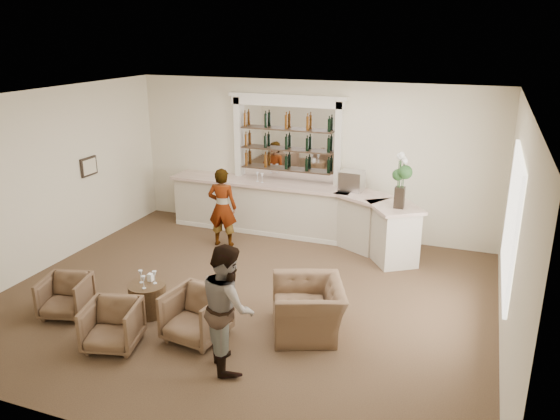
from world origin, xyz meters
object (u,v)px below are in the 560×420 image
(sommelier, at_px, (222,207))
(armchair_center, at_px, (112,325))
(espresso_machine, at_px, (352,181))
(bar_counter, at_px, (295,212))
(armchair_left, at_px, (66,296))
(flower_vase, at_px, (401,177))
(armchair_right, at_px, (196,315))
(armchair_far, at_px, (308,308))
(guest, at_px, (228,306))
(cocktail_table, at_px, (148,299))

(sommelier, height_order, armchair_center, sommelier)
(espresso_machine, bearing_deg, bar_counter, -171.02)
(armchair_left, height_order, espresso_machine, espresso_machine)
(flower_vase, bearing_deg, armchair_right, -121.54)
(sommelier, height_order, armchair_far, sommelier)
(armchair_right, relative_size, flower_vase, 0.78)
(armchair_center, distance_m, armchair_right, 1.17)
(bar_counter, distance_m, sommelier, 1.59)
(sommelier, bearing_deg, armchair_center, 85.75)
(guest, height_order, armchair_right, guest)
(bar_counter, bearing_deg, armchair_far, -67.84)
(cocktail_table, distance_m, sommelier, 3.10)
(guest, height_order, armchair_center, guest)
(armchair_left, distance_m, armchair_right, 2.26)
(armchair_right, relative_size, armchair_far, 0.70)
(bar_counter, distance_m, armchair_center, 5.11)
(armchair_right, bearing_deg, espresso_machine, 82.68)
(armchair_center, xyz_separation_m, armchair_right, (0.99, 0.61, 0.04))
(cocktail_table, xyz_separation_m, armchair_far, (2.53, 0.38, 0.13))
(cocktail_table, relative_size, guest, 0.34)
(espresso_machine, bearing_deg, guest, -90.84)
(guest, distance_m, flower_vase, 4.47)
(bar_counter, relative_size, armchair_center, 7.75)
(armchair_center, bearing_deg, flower_vase, 38.22)
(armchair_center, bearing_deg, armchair_far, 14.69)
(armchair_center, distance_m, flower_vase, 5.57)
(cocktail_table, distance_m, espresso_machine, 4.81)
(cocktail_table, bearing_deg, guest, -23.76)
(cocktail_table, relative_size, espresso_machine, 1.26)
(sommelier, xyz_separation_m, armchair_far, (2.71, -2.66, -0.45))
(armchair_center, height_order, espresso_machine, espresso_machine)
(bar_counter, relative_size, cocktail_table, 9.68)
(armchair_left, height_order, armchair_far, armchair_far)
(bar_counter, height_order, guest, guest)
(armchair_center, relative_size, flower_vase, 0.70)
(guest, height_order, flower_vase, flower_vase)
(sommelier, distance_m, guest, 4.31)
(guest, bearing_deg, armchair_left, 47.46)
(armchair_far, bearing_deg, cocktail_table, -104.04)
(armchair_center, height_order, armchair_right, armchair_right)
(bar_counter, relative_size, armchair_right, 7.00)
(armchair_left, height_order, armchair_center, armchair_center)
(guest, distance_m, espresso_machine, 4.95)
(armchair_right, xyz_separation_m, espresso_machine, (1.17, 4.50, 0.97))
(cocktail_table, bearing_deg, espresso_machine, 61.37)
(bar_counter, xyz_separation_m, flower_vase, (2.29, -0.71, 1.16))
(armchair_right, bearing_deg, armchair_left, -170.08)
(guest, height_order, armchair_far, guest)
(armchair_left, relative_size, armchair_center, 0.95)
(armchair_far, height_order, espresso_machine, espresso_machine)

